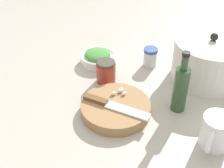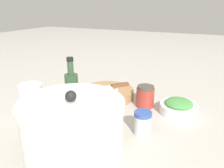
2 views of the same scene
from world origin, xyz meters
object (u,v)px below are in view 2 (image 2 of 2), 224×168
coffee_mug (32,96)px  garlic_cloves (115,92)px  spice_jar (143,123)px  herb_bowl (178,107)px  honey_jar (145,96)px  chef_knife (108,87)px  cutting_board (108,93)px  stock_pot (73,128)px  oil_bottle (72,93)px

coffee_mug → garlic_cloves: bearing=-143.9°
garlic_cloves → spice_jar: 0.25m
herb_bowl → honey_jar: 0.13m
honey_jar → chef_knife: bearing=-10.9°
cutting_board → stock_pot: 0.39m
garlic_cloves → coffee_mug: (0.26, 0.19, 0.01)m
honey_jar → oil_bottle: oil_bottle is taller
stock_pot → herb_bowl: bearing=-120.8°
cutting_board → herb_bowl: (-0.30, 0.02, 0.01)m
herb_bowl → coffee_mug: coffee_mug is taller
honey_jar → stock_pot: (0.08, 0.36, 0.04)m
coffee_mug → oil_bottle: (-0.17, -0.02, 0.04)m
oil_bottle → honey_jar: bearing=-140.1°
stock_pot → coffee_mug: bearing=-27.8°
herb_bowl → oil_bottle: oil_bottle is taller
oil_bottle → stock_pot: bearing=125.3°
spice_jar → oil_bottle: 0.27m
chef_knife → garlic_cloves: size_ratio=3.40×
herb_bowl → stock_pot: (0.21, 0.36, 0.05)m
chef_knife → stock_pot: stock_pot is taller
coffee_mug → oil_bottle: size_ratio=0.51×
coffee_mug → honey_jar: size_ratio=1.28×
cutting_board → honey_jar: bearing=173.5°
cutting_board → coffee_mug: (0.21, 0.22, 0.03)m
honey_jar → spice_jar: bearing=104.8°
chef_knife → stock_pot: 0.41m
spice_jar → coffee_mug: (0.44, 0.01, 0.01)m
cutting_board → garlic_cloves: size_ratio=4.21×
garlic_cloves → spice_jar: bearing=133.6°
honey_jar → stock_pot: bearing=76.8°
coffee_mug → honey_jar: bearing=-152.3°
chef_knife → honey_jar: bearing=-147.1°
cutting_board → spice_jar: bearing=136.4°
chef_knife → cutting_board: bearing=158.4°
herb_bowl → coffee_mug: bearing=21.2°
cutting_board → chef_knife: chef_knife is taller
garlic_cloves → coffee_mug: 0.32m
cutting_board → spice_jar: 0.31m
chef_knife → spice_jar: spice_jar is taller
cutting_board → honey_jar: 0.17m
chef_knife → oil_bottle: oil_bottle is taller
garlic_cloves → chef_knife: bearing=-38.9°
herb_bowl → stock_pot: size_ratio=0.51×
garlic_cloves → honey_jar: 0.12m
garlic_cloves → honey_jar: bearing=-175.0°
oil_bottle → stock_pot: 0.22m
oil_bottle → chef_knife: bearing=-99.4°
chef_knife → coffee_mug: coffee_mug is taller
spice_jar → coffee_mug: bearing=1.3°
chef_knife → herb_bowl: (-0.31, 0.04, -0.01)m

